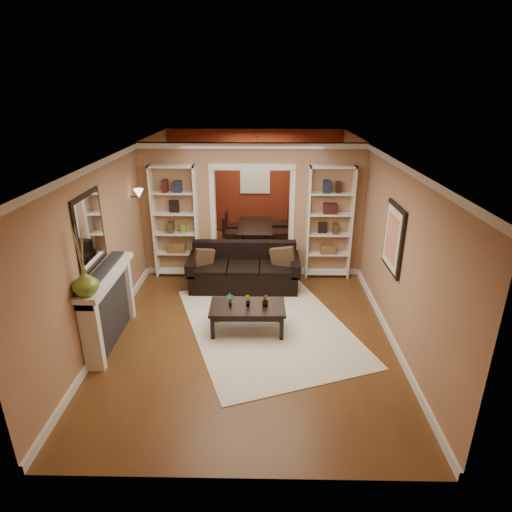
{
  "coord_description": "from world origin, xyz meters",
  "views": [
    {
      "loc": [
        0.23,
        -7.19,
        3.73
      ],
      "look_at": [
        0.11,
        -0.8,
        1.16
      ],
      "focal_mm": 30.0,
      "sensor_mm": 36.0,
      "label": 1
    }
  ],
  "objects_px": {
    "coffee_table": "(248,318)",
    "bookshelf_left": "(175,222)",
    "fireplace": "(111,308)",
    "sofa": "(244,267)",
    "dining_table": "(257,235)",
    "bookshelf_right": "(329,223)"
  },
  "relations": [
    {
      "from": "sofa",
      "to": "dining_table",
      "type": "relative_size",
      "value": 1.46
    },
    {
      "from": "coffee_table",
      "to": "bookshelf_left",
      "type": "bearing_deg",
      "value": 123.98
    },
    {
      "from": "sofa",
      "to": "dining_table",
      "type": "height_order",
      "value": "sofa"
    },
    {
      "from": "coffee_table",
      "to": "sofa",
      "type": "bearing_deg",
      "value": 93.84
    },
    {
      "from": "sofa",
      "to": "bookshelf_right",
      "type": "relative_size",
      "value": 0.94
    },
    {
      "from": "bookshelf_right",
      "to": "bookshelf_left",
      "type": "bearing_deg",
      "value": 180.0
    },
    {
      "from": "bookshelf_left",
      "to": "fireplace",
      "type": "relative_size",
      "value": 1.35
    },
    {
      "from": "dining_table",
      "to": "coffee_table",
      "type": "bearing_deg",
      "value": 178.92
    },
    {
      "from": "bookshelf_left",
      "to": "bookshelf_right",
      "type": "bearing_deg",
      "value": 0.0
    },
    {
      "from": "sofa",
      "to": "bookshelf_right",
      "type": "distance_m",
      "value": 1.94
    },
    {
      "from": "coffee_table",
      "to": "fireplace",
      "type": "distance_m",
      "value": 2.13
    },
    {
      "from": "bookshelf_right",
      "to": "fireplace",
      "type": "relative_size",
      "value": 1.35
    },
    {
      "from": "bookshelf_right",
      "to": "coffee_table",
      "type": "bearing_deg",
      "value": -125.4
    },
    {
      "from": "bookshelf_left",
      "to": "coffee_table",
      "type": "bearing_deg",
      "value": -55.15
    },
    {
      "from": "bookshelf_right",
      "to": "dining_table",
      "type": "distance_m",
      "value": 2.51
    },
    {
      "from": "sofa",
      "to": "coffee_table",
      "type": "relative_size",
      "value": 1.8
    },
    {
      "from": "bookshelf_right",
      "to": "dining_table",
      "type": "relative_size",
      "value": 1.55
    },
    {
      "from": "fireplace",
      "to": "dining_table",
      "type": "distance_m",
      "value": 4.86
    },
    {
      "from": "bookshelf_right",
      "to": "dining_table",
      "type": "height_order",
      "value": "bookshelf_right"
    },
    {
      "from": "sofa",
      "to": "fireplace",
      "type": "distance_m",
      "value": 2.76
    },
    {
      "from": "coffee_table",
      "to": "fireplace",
      "type": "bearing_deg",
      "value": -171.92
    },
    {
      "from": "bookshelf_left",
      "to": "bookshelf_right",
      "type": "height_order",
      "value": "same"
    }
  ]
}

